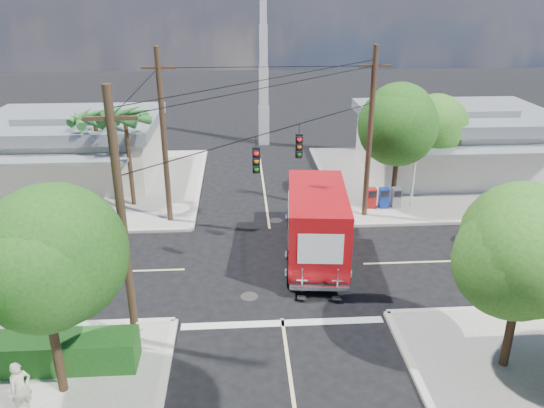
{
  "coord_description": "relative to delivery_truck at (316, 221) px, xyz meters",
  "views": [
    {
      "loc": [
        -1.44,
        -20.73,
        11.57
      ],
      "look_at": [
        0.0,
        2.0,
        2.2
      ],
      "focal_mm": 35.0,
      "sensor_mm": 36.0,
      "label": 1
    }
  ],
  "objects": [
    {
      "name": "sidewalk_ne",
      "position": [
        8.95,
        9.91,
        -1.68
      ],
      "size": [
        14.12,
        14.12,
        0.14
      ],
      "color": "gray",
      "rests_on": "ground"
    },
    {
      "name": "parked_car",
      "position": [
        10.13,
        0.51,
        -1.06
      ],
      "size": [
        5.38,
        3.29,
        1.39
      ],
      "primitive_type": "imported",
      "rotation": [
        0.0,
        0.0,
        1.78
      ],
      "color": "silver",
      "rests_on": "ground"
    },
    {
      "name": "building_nw",
      "position": [
        -13.93,
        11.5,
        0.47
      ],
      "size": [
        10.8,
        10.2,
        4.3
      ],
      "color": "beige",
      "rests_on": "sidewalk_nw"
    },
    {
      "name": "tree_ne_back",
      "position": [
        7.88,
        7.99,
        2.43
      ],
      "size": [
        3.77,
        3.66,
        5.82
      ],
      "color": "#422D1C",
      "rests_on": "sidewalk_ne"
    },
    {
      "name": "tree_sw_front",
      "position": [
        -8.92,
        -8.51,
        2.58
      ],
      "size": [
        3.88,
        3.78,
        6.03
      ],
      "color": "#422D1C",
      "rests_on": "sidewalk_sw"
    },
    {
      "name": "building_ne",
      "position": [
        10.57,
        11.0,
        0.57
      ],
      "size": [
        11.8,
        10.2,
        4.5
      ],
      "color": "silver",
      "rests_on": "sidewalk_ne"
    },
    {
      "name": "palm_nw_front",
      "position": [
        -9.43,
        6.53,
        3.29
      ],
      "size": [
        3.01,
        3.08,
        5.59
      ],
      "color": "#422D1C",
      "rests_on": "sidewalk_nw"
    },
    {
      "name": "sidewalk_nw",
      "position": [
        -12.81,
        9.91,
        -1.68
      ],
      "size": [
        14.12,
        14.12,
        0.14
      ],
      "color": "gray",
      "rests_on": "ground"
    },
    {
      "name": "vending_boxes",
      "position": [
        4.57,
        5.23,
        -1.06
      ],
      "size": [
        1.9,
        0.5,
        1.1
      ],
      "color": "#9E1110",
      "rests_on": "sidewalk_ne"
    },
    {
      "name": "palm_nw_back",
      "position": [
        -11.43,
        8.03,
        2.92
      ],
      "size": [
        3.01,
        3.08,
        5.19
      ],
      "color": "#422D1C",
      "rests_on": "sidewalk_nw"
    },
    {
      "name": "delivery_truck",
      "position": [
        0.0,
        0.0,
        0.0
      ],
      "size": [
        3.21,
        8.16,
        3.45
      ],
      "color": "black",
      "rests_on": "ground"
    },
    {
      "name": "picket_fence",
      "position": [
        -9.73,
        -6.57,
        -1.07
      ],
      "size": [
        5.94,
        0.06,
        1.0
      ],
      "color": "silver",
      "rests_on": "sidewalk_sw"
    },
    {
      "name": "utility_poles",
      "position": [
        -3.51,
        0.64,
        2.92
      ],
      "size": [
        12.0,
        10.68,
        9.0
      ],
      "color": "#473321",
      "rests_on": "ground"
    },
    {
      "name": "road_markings",
      "position": [
        -1.93,
        -2.44,
        -1.75
      ],
      "size": [
        32.0,
        32.0,
        0.01
      ],
      "color": "beige",
      "rests_on": "ground"
    },
    {
      "name": "hedge_sw",
      "position": [
        -9.93,
        -7.37,
        -1.06
      ],
      "size": [
        6.2,
        1.2,
        1.1
      ],
      "primitive_type": "cube",
      "color": "#154415",
      "rests_on": "sidewalk_sw"
    },
    {
      "name": "radio_tower",
      "position": [
        -1.43,
        19.03,
        3.89
      ],
      "size": [
        0.8,
        0.8,
        17.0
      ],
      "color": "silver",
      "rests_on": "ground"
    },
    {
      "name": "pedestrian",
      "position": [
        -9.76,
        -9.32,
        -0.78
      ],
      "size": [
        0.72,
        0.71,
        1.67
      ],
      "primitive_type": "imported",
      "rotation": [
        0.0,
        0.0,
        0.78
      ],
      "color": "beige",
      "rests_on": "sidewalk_sw"
    },
    {
      "name": "tree_se",
      "position": [
        5.08,
        -8.21,
        2.29
      ],
      "size": [
        3.67,
        3.54,
        5.62
      ],
      "color": "#422D1C",
      "rests_on": "sidewalk_se"
    },
    {
      "name": "ground",
      "position": [
        -1.93,
        -0.97,
        -1.75
      ],
      "size": [
        120.0,
        120.0,
        0.0
      ],
      "primitive_type": "plane",
      "color": "black",
      "rests_on": "ground"
    },
    {
      "name": "tree_ne_front",
      "position": [
        5.28,
        5.79,
        3.01
      ],
      "size": [
        4.21,
        4.14,
        6.66
      ],
      "color": "#422D1C",
      "rests_on": "sidewalk_ne"
    }
  ]
}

